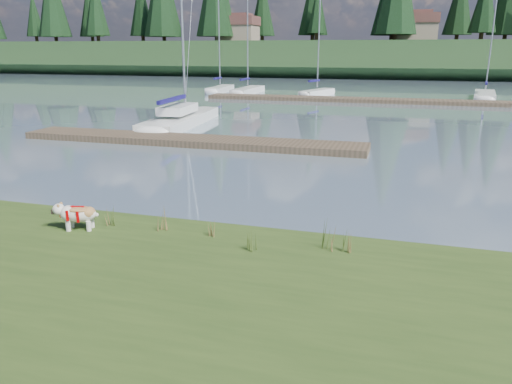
% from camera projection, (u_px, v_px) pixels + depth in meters
% --- Properties ---
extents(ground, '(200.00, 200.00, 0.00)m').
position_uv_depth(ground, '(338.00, 101.00, 40.80)').
color(ground, '#7B91A3').
rests_on(ground, ground).
extents(bank, '(60.00, 9.00, 0.35)m').
position_uv_depth(bank, '(27.00, 319.00, 7.59)').
color(bank, '#344A1B').
rests_on(bank, ground).
extents(ridge, '(200.00, 20.00, 5.00)m').
position_uv_depth(ridge, '(375.00, 59.00, 79.72)').
color(ridge, '#1E361A').
rests_on(ridge, ground).
extents(bulldog, '(0.99, 0.57, 0.58)m').
position_uv_depth(bulldog, '(78.00, 213.00, 10.77)').
color(bulldog, silver).
rests_on(bulldog, bank).
extents(sailboat_main, '(2.71, 9.72, 13.72)m').
position_uv_depth(sailboat_main, '(185.00, 116.00, 28.56)').
color(sailboat_main, white).
rests_on(sailboat_main, ground).
extents(dock_near, '(16.00, 2.00, 0.30)m').
position_uv_depth(dock_near, '(188.00, 140.00, 22.51)').
color(dock_near, '#4C3D2C').
rests_on(dock_near, ground).
extents(dock_far, '(26.00, 2.20, 0.30)m').
position_uv_depth(dock_far, '(363.00, 100.00, 40.21)').
color(dock_far, '#4C3D2C').
rests_on(dock_far, ground).
extents(sailboat_bg_0, '(1.74, 6.62, 9.66)m').
position_uv_depth(sailboat_bg_0, '(222.00, 88.00, 49.60)').
color(sailboat_bg_0, white).
rests_on(sailboat_bg_0, ground).
extents(sailboat_bg_1, '(1.57, 7.30, 10.93)m').
position_uv_depth(sailboat_bg_1, '(250.00, 90.00, 48.19)').
color(sailboat_bg_1, white).
rests_on(sailboat_bg_1, ground).
extents(sailboat_bg_2, '(2.75, 5.74, 8.77)m').
position_uv_depth(sailboat_bg_2, '(320.00, 92.00, 45.49)').
color(sailboat_bg_2, white).
rests_on(sailboat_bg_2, ground).
extents(sailboat_bg_3, '(2.59, 8.22, 11.87)m').
position_uv_depth(sailboat_bg_3, '(485.00, 94.00, 43.10)').
color(sailboat_bg_3, white).
rests_on(sailboat_bg_3, ground).
extents(weed_0, '(0.17, 0.14, 0.60)m').
position_uv_depth(weed_0, '(163.00, 219.00, 10.74)').
color(weed_0, '#475B23').
rests_on(weed_0, bank).
extents(weed_1, '(0.17, 0.14, 0.47)m').
position_uv_depth(weed_1, '(214.00, 227.00, 10.45)').
color(weed_1, '#475B23').
rests_on(weed_1, bank).
extents(weed_2, '(0.17, 0.14, 0.71)m').
position_uv_depth(weed_2, '(328.00, 235.00, 9.68)').
color(weed_2, '#475B23').
rests_on(weed_2, bank).
extents(weed_3, '(0.17, 0.14, 0.50)m').
position_uv_depth(weed_3, '(111.00, 216.00, 11.06)').
color(weed_3, '#475B23').
rests_on(weed_3, bank).
extents(weed_4, '(0.17, 0.14, 0.43)m').
position_uv_depth(weed_4, '(252.00, 242.00, 9.69)').
color(weed_4, '#475B23').
rests_on(weed_4, bank).
extents(weed_5, '(0.17, 0.14, 0.65)m').
position_uv_depth(weed_5, '(347.00, 239.00, 9.56)').
color(weed_5, '#475B23').
rests_on(weed_5, bank).
extents(mud_lip, '(60.00, 0.50, 0.14)m').
position_uv_depth(mud_lip, '(160.00, 229.00, 11.67)').
color(mud_lip, '#33281C').
rests_on(mud_lip, ground).
extents(conifer_1, '(4.40, 4.40, 11.30)m').
position_uv_depth(conifer_1, '(141.00, 6.00, 86.39)').
color(conifer_1, '#382619').
rests_on(conifer_1, ridge).
extents(conifer_5, '(3.96, 3.96, 10.35)m').
position_uv_depth(conifer_5, '(485.00, 0.00, 70.55)').
color(conifer_5, '#382619').
rests_on(conifer_5, ridge).
extents(house_0, '(6.30, 5.30, 4.65)m').
position_uv_depth(house_0, '(238.00, 28.00, 81.64)').
color(house_0, gray).
rests_on(house_0, ridge).
extents(house_1, '(6.30, 5.30, 4.65)m').
position_uv_depth(house_1, '(417.00, 27.00, 74.90)').
color(house_1, gray).
rests_on(house_1, ridge).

